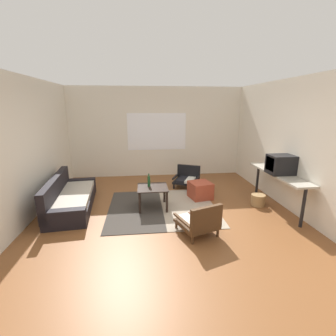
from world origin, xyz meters
TOP-DOWN VIEW (x-y plane):
  - ground_plane at (0.00, 0.00)m, footprint 7.80×7.80m
  - far_wall_with_window at (0.00, 3.06)m, footprint 5.60×0.13m
  - side_wall_right at (2.66, 0.30)m, footprint 0.12×6.60m
  - side_wall_left at (-2.66, 0.30)m, footprint 0.12×6.60m
  - area_rug at (-0.06, 0.49)m, footprint 2.28×2.09m
  - couch at (-2.03, 0.70)m, footprint 0.96×2.10m
  - coffee_table at (-0.26, 0.52)m, footprint 0.63×0.62m
  - armchair_by_window at (0.74, 1.84)m, footprint 0.82×0.79m
  - armchair_striped_foreground at (0.47, -0.69)m, footprint 0.76×0.79m
  - ottoman_orange at (0.89, 0.95)m, footprint 0.58×0.58m
  - console_shelf at (2.38, 0.24)m, footprint 0.42×1.84m
  - crt_television at (2.38, 0.17)m, footprint 0.53×0.39m
  - clay_vase at (2.38, 0.60)m, footprint 0.19×0.19m
  - glass_bottle at (-0.33, 0.57)m, footprint 0.06×0.06m
  - wicker_basket at (2.07, 0.39)m, footprint 0.30×0.30m

SIDE VIEW (x-z plane):
  - ground_plane at x=0.00m, z-range 0.00..0.00m
  - area_rug at x=-0.06m, z-range 0.00..0.01m
  - wicker_basket at x=2.07m, z-range 0.00..0.25m
  - ottoman_orange at x=0.89m, z-range 0.00..0.39m
  - couch at x=-2.03m, z-range -0.13..0.56m
  - armchair_by_window at x=0.74m, z-range -0.03..0.52m
  - armchair_striped_foreground at x=0.47m, z-range -0.04..0.55m
  - coffee_table at x=-0.26m, z-range 0.15..0.62m
  - glass_bottle at x=-0.33m, z-range 0.45..0.73m
  - console_shelf at x=2.38m, z-range 0.31..1.10m
  - clay_vase at x=2.38m, z-range 0.75..1.04m
  - crt_television at x=2.38m, z-range 0.79..1.18m
  - side_wall_right at x=2.66m, z-range 0.00..2.70m
  - side_wall_left at x=-2.66m, z-range 0.00..2.70m
  - far_wall_with_window at x=0.00m, z-range 0.00..2.70m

